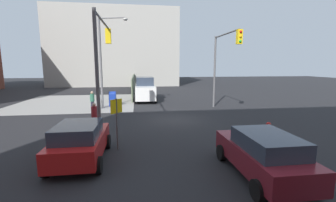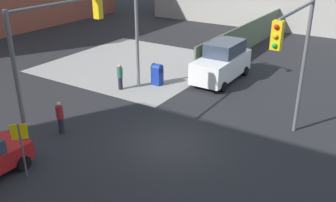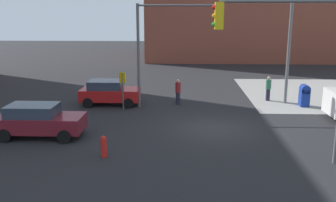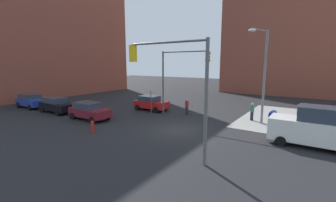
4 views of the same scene
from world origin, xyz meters
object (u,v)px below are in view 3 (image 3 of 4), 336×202
at_px(traffic_signal_nw_corner, 171,35).
at_px(mailbox_blue, 304,95).
at_px(street_lamp_corner, 290,33).
at_px(coupe_red, 109,92).
at_px(fire_hydrant, 104,146).
at_px(pedestrian_crossing, 268,88).
at_px(pedestrian_waiting, 178,91).
at_px(traffic_signal_se_corner, 294,49).
at_px(sedan_maroon, 39,120).

relative_size(traffic_signal_nw_corner, mailbox_blue, 4.55).
bearing_deg(street_lamp_corner, coupe_red, -177.54).
height_order(fire_hydrant, pedestrian_crossing, pedestrian_crossing).
distance_m(fire_hydrant, pedestrian_waiting, 9.87).
bearing_deg(traffic_signal_se_corner, coupe_red, 133.77).
xyz_separation_m(traffic_signal_se_corner, coupe_red, (-9.05, 9.45, -3.77)).
height_order(traffic_signal_nw_corner, pedestrian_waiting, traffic_signal_nw_corner).
bearing_deg(fire_hydrant, sedan_maroon, 145.95).
relative_size(mailbox_blue, sedan_maroon, 0.34).
xyz_separation_m(traffic_signal_se_corner, fire_hydrant, (-7.52, 0.30, -4.13)).
xyz_separation_m(traffic_signal_nw_corner, traffic_signal_se_corner, (4.99, -9.00, -0.01)).
bearing_deg(sedan_maroon, traffic_signal_se_corner, -14.05).
bearing_deg(fire_hydrant, coupe_red, 99.48).
bearing_deg(sedan_maroon, mailbox_blue, 24.13).
height_order(mailbox_blue, pedestrian_crossing, pedestrian_crossing).
bearing_deg(pedestrian_waiting, mailbox_blue, 140.32).
relative_size(traffic_signal_se_corner, street_lamp_corner, 0.81).
bearing_deg(sedan_maroon, pedestrian_waiting, 45.68).
height_order(pedestrian_crossing, pedestrian_waiting, pedestrian_crossing).
height_order(coupe_red, sedan_maroon, same).
distance_m(mailbox_blue, sedan_maroon, 16.35).
relative_size(street_lamp_corner, mailbox_blue, 5.59).
bearing_deg(pedestrian_crossing, sedan_maroon, 103.32).
xyz_separation_m(traffic_signal_nw_corner, street_lamp_corner, (7.56, 0.95, 0.08)).
bearing_deg(street_lamp_corner, traffic_signal_nw_corner, -172.87).
distance_m(fire_hydrant, coupe_red, 9.28).
relative_size(street_lamp_corner, pedestrian_waiting, 4.77).
xyz_separation_m(traffic_signal_se_corner, mailbox_blue, (3.68, 9.50, -3.85)).
relative_size(fire_hydrant, coupe_red, 0.24).
distance_m(mailbox_blue, pedestrian_crossing, 2.50).
bearing_deg(mailbox_blue, traffic_signal_se_corner, -111.16).
distance_m(traffic_signal_se_corner, mailbox_blue, 10.89).
distance_m(street_lamp_corner, coupe_red, 12.26).
xyz_separation_m(traffic_signal_nw_corner, pedestrian_waiting, (0.47, 0.70, -3.75)).
xyz_separation_m(coupe_red, pedestrian_crossing, (10.73, 1.55, 0.04)).
bearing_deg(traffic_signal_nw_corner, pedestrian_waiting, 56.24).
height_order(traffic_signal_se_corner, sedan_maroon, traffic_signal_se_corner).
relative_size(traffic_signal_nw_corner, street_lamp_corner, 0.81).
bearing_deg(pedestrian_crossing, fire_hydrant, 120.28).
relative_size(mailbox_blue, pedestrian_waiting, 0.85).
distance_m(street_lamp_corner, fire_hydrant, 14.59).
bearing_deg(street_lamp_corner, fire_hydrant, -136.31).
xyz_separation_m(mailbox_blue, sedan_maroon, (-14.92, -6.68, 0.08)).
xyz_separation_m(sedan_maroon, pedestrian_waiting, (6.72, 6.88, 0.03)).
xyz_separation_m(street_lamp_corner, coupe_red, (-11.62, -0.50, -3.86)).
xyz_separation_m(traffic_signal_se_corner, pedestrian_crossing, (1.68, 11.00, -3.74)).
relative_size(traffic_signal_se_corner, mailbox_blue, 4.55).
relative_size(traffic_signal_se_corner, pedestrian_waiting, 3.87).
relative_size(traffic_signal_se_corner, fire_hydrant, 6.91).
height_order(traffic_signal_nw_corner, mailbox_blue, traffic_signal_nw_corner).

